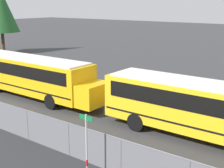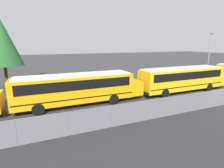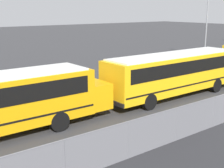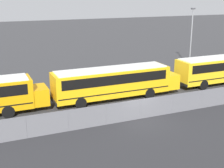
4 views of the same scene
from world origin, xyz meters
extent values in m
cylinder|color=slate|center=(6.04, 0.00, 0.83)|extent=(0.07, 0.07, 1.67)
cylinder|color=slate|center=(9.06, 0.00, 0.83)|extent=(0.07, 0.07, 1.67)
cylinder|color=slate|center=(12.07, 0.00, 0.83)|extent=(0.07, 0.07, 1.67)
cube|color=yellow|center=(-0.22, 5.33, 1.77)|extent=(11.31, 2.56, 2.48)
cube|color=black|center=(-0.22, 5.33, 2.31)|extent=(10.40, 2.60, 0.89)
cube|color=black|center=(-0.22, 5.33, 1.07)|extent=(11.08, 2.59, 0.10)
cube|color=yellow|center=(6.12, 5.33, 1.27)|extent=(1.36, 2.36, 1.49)
cube|color=silver|center=(-0.22, 5.33, 3.06)|extent=(10.74, 2.31, 0.10)
cylinder|color=black|center=(3.29, 6.49, 0.53)|extent=(1.06, 0.28, 1.06)
cylinder|color=black|center=(3.29, 4.17, 0.53)|extent=(1.06, 0.28, 1.06)
cylinder|color=black|center=(-3.72, 6.49, 0.53)|extent=(1.06, 0.28, 1.06)
cube|color=yellow|center=(13.54, 5.61, 1.77)|extent=(11.31, 2.56, 2.48)
cube|color=black|center=(13.54, 5.61, 2.31)|extent=(10.40, 2.60, 0.89)
cube|color=black|center=(13.54, 5.61, 1.07)|extent=(11.08, 2.59, 0.10)
cube|color=black|center=(7.84, 5.61, 0.68)|extent=(0.12, 2.56, 0.24)
cube|color=silver|center=(13.54, 5.61, 3.06)|extent=(10.74, 2.31, 0.10)
cylinder|color=black|center=(10.04, 6.77, 0.53)|extent=(1.06, 0.28, 1.06)
cylinder|color=black|center=(10.04, 4.45, 0.53)|extent=(1.06, 0.28, 1.06)
cylinder|color=#B7B7BC|center=(10.88, -0.80, 1.37)|extent=(0.08, 0.08, 2.74)
cylinder|color=red|center=(10.88, -0.80, 0.55)|extent=(0.09, 0.09, 0.30)
cube|color=#147238|center=(10.88, -0.80, 2.59)|extent=(0.70, 0.02, 0.20)
cylinder|color=#51381E|center=(-20.75, 17.27, 1.52)|extent=(0.44, 0.44, 3.04)
cone|color=#235B28|center=(-20.75, 17.27, 6.31)|extent=(5.04, 5.04, 6.55)
camera|label=1|loc=(18.83, -9.81, 7.16)|focal=50.00mm
camera|label=2|loc=(-16.62, -10.81, 5.94)|focal=28.00mm
camera|label=3|loc=(-16.96, -9.17, 6.20)|focal=50.00mm
camera|label=4|loc=(-11.48, -20.89, 9.90)|focal=50.00mm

